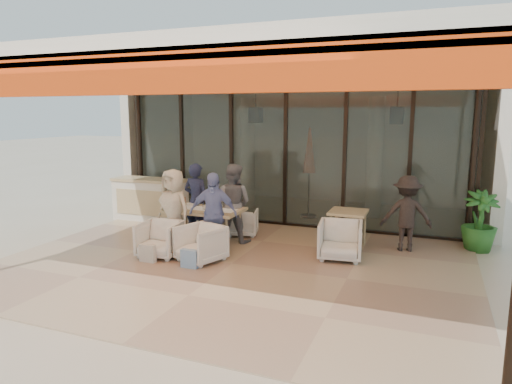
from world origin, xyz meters
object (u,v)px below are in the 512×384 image
Objects in this scene: host_counter at (150,199)px; standing_woman at (407,214)px; chair_near_right at (201,242)px; diner_grey at (233,203)px; diner_periwinkle at (213,214)px; side_chair at (340,239)px; side_table at (348,216)px; chair_far_left at (208,218)px; chair_far_right at (243,221)px; diner_navy at (197,201)px; chair_near_left at (160,237)px; diner_cream at (174,210)px; potted_palm at (480,221)px; dining_table at (204,212)px.

standing_woman reaches higher than host_counter.
diner_grey reaches higher than chair_near_right.
diner_periwinkle is 3.64m from standing_woman.
diner_grey is 3.38m from standing_woman.
side_chair is 1.46m from standing_woman.
side_chair reaches higher than side_table.
chair_far_right is (0.84, 0.00, 0.01)m from chair_far_left.
diner_grey is at bearing 74.73° from chair_far_right.
diner_navy is 4.20m from standing_woman.
standing_woman is (3.32, 0.10, 0.41)m from chair_far_right.
chair_far_left is at bearing -15.27° from chair_far_right.
chair_near_left is 0.46× the size of diner_navy.
diner_cream is (-0.84, -0.90, -0.02)m from diner_grey.
host_counter is 4.94m from side_table.
potted_palm is (5.46, 2.05, -0.20)m from diner_cream.
diner_grey is 1.23m from diner_cream.
diner_grey is at bearing 59.22° from diner_cream.
side_chair is at bearing 22.25° from diner_cream.
diner_grey reaches higher than dining_table.
diner_navy reaches higher than host_counter.
chair_near_right is at bearing 92.56° from diner_grey.
diner_periwinkle is 5.06m from potted_palm.
diner_navy is at bearing -27.71° from host_counter.
standing_woman is at bearing -168.42° from diner_navy.
standing_woman is (3.75, 1.04, 0.04)m from dining_table.
diner_navy is 5.59m from potted_palm.
chair_far_left is 0.39× the size of diner_cream.
diner_grey reaches higher than chair_near_left.
diner_navy reaches higher than diner_periwinkle.
chair_far_left is at bearing -86.58° from diner_navy.
side_table is at bearing -162.28° from potted_palm.
chair_near_right is at bearing -18.52° from diner_cream.
chair_near_left is 1.69m from diner_grey.
host_counter is 1.15× the size of diner_grey.
host_counter is 1.27× the size of standing_woman.
diner_navy reaches higher than chair_far_right.
dining_table is 1.93× the size of side_chair.
diner_periwinkle reaches higher than dining_table.
diner_cream reaches higher than chair_far_left.
chair_near_right is at bearing -151.10° from potted_palm.
chair_far_right is 1.47m from diner_periwinkle.
chair_near_right is at bearing 124.38° from diner_navy.
standing_woman is at bearing 10.67° from side_table.
diner_periwinkle reaches higher than chair_far_right.
diner_grey is (0.43, 0.44, 0.12)m from dining_table.
potted_palm is (2.36, 0.75, -0.06)m from side_table.
host_counter is 1.23× the size of dining_table.
diner_navy is at bearing 84.41° from chair_near_left.
diner_cream is at bearing 93.42° from diner_navy.
standing_woman is (3.32, 1.50, -0.04)m from diner_periwinkle.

